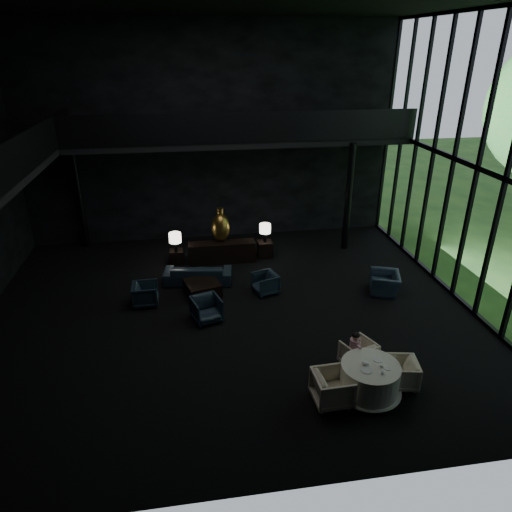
{
  "coord_description": "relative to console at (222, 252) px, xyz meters",
  "views": [
    {
      "loc": [
        -1.02,
        -11.36,
        7.04
      ],
      "look_at": [
        0.82,
        0.5,
        1.52
      ],
      "focal_mm": 32.0,
      "sensor_mm": 36.0,
      "label": 1
    }
  ],
  "objects": [
    {
      "name": "floor",
      "position": [
        -0.05,
        -3.47,
        -0.37
      ],
      "size": [
        14.0,
        12.0,
        0.02
      ],
      "primitive_type": "cube",
      "color": "black",
      "rests_on": "ground"
    },
    {
      "name": "wall_back",
      "position": [
        -0.05,
        2.53,
        3.63
      ],
      "size": [
        14.0,
        0.04,
        8.0
      ],
      "primitive_type": "cube",
      "color": "black",
      "rests_on": "ground"
    },
    {
      "name": "wall_front",
      "position": [
        -0.05,
        -9.47,
        3.63
      ],
      "size": [
        14.0,
        0.04,
        8.0
      ],
      "primitive_type": "cube",
      "color": "black",
      "rests_on": "ground"
    },
    {
      "name": "curtain_wall",
      "position": [
        6.9,
        -3.47,
        3.63
      ],
      "size": [
        0.2,
        12.0,
        8.0
      ],
      "primitive_type": null,
      "color": "black",
      "rests_on": "ground"
    },
    {
      "name": "mezzanine_back",
      "position": [
        0.95,
        1.53,
        3.63
      ],
      "size": [
        12.0,
        2.0,
        0.25
      ],
      "primitive_type": "cube",
      "color": "black",
      "rests_on": "wall_back"
    },
    {
      "name": "railing_left",
      "position": [
        -5.05,
        -3.47,
        4.23
      ],
      "size": [
        0.06,
        12.0,
        1.0
      ],
      "primitive_type": "cube",
      "color": "black",
      "rests_on": "mezzanine_left"
    },
    {
      "name": "railing_back",
      "position": [
        0.95,
        0.53,
        4.23
      ],
      "size": [
        12.0,
        0.06,
        1.0
      ],
      "primitive_type": "cube",
      "color": "black",
      "rests_on": "mezzanine_back"
    },
    {
      "name": "column_nw",
      "position": [
        -5.05,
        2.23,
        1.63
      ],
      "size": [
        0.24,
        0.24,
        4.0
      ],
      "primitive_type": "cylinder",
      "color": "black",
      "rests_on": "floor"
    },
    {
      "name": "column_ne",
      "position": [
        4.75,
        0.53,
        1.63
      ],
      "size": [
        0.24,
        0.24,
        4.0
      ],
      "primitive_type": "cylinder",
      "color": "black",
      "rests_on": "floor"
    },
    {
      "name": "console",
      "position": [
        0.0,
        0.0,
        0.0
      ],
      "size": [
        2.35,
        0.53,
        0.75
      ],
      "primitive_type": "cube",
      "color": "black",
      "rests_on": "floor"
    },
    {
      "name": "bronze_urn",
      "position": [
        -0.0,
        0.17,
        0.89
      ],
      "size": [
        0.65,
        0.65,
        1.22
      ],
      "color": "olive",
      "rests_on": "console"
    },
    {
      "name": "side_table_left",
      "position": [
        -1.6,
        0.13,
        -0.12
      ],
      "size": [
        0.46,
        0.46,
        0.5
      ],
      "primitive_type": "cube",
      "color": "black",
      "rests_on": "floor"
    },
    {
      "name": "table_lamp_left",
      "position": [
        -1.6,
        -0.0,
        0.63
      ],
      "size": [
        0.42,
        0.42,
        0.7
      ],
      "color": "black",
      "rests_on": "side_table_left"
    },
    {
      "name": "side_table_right",
      "position": [
        1.6,
        0.24,
        -0.09
      ],
      "size": [
        0.52,
        0.52,
        0.58
      ],
      "primitive_type": "cube",
      "color": "black",
      "rests_on": "floor"
    },
    {
      "name": "table_lamp_right",
      "position": [
        1.6,
        0.24,
        0.69
      ],
      "size": [
        0.41,
        0.41,
        0.68
      ],
      "color": "black",
      "rests_on": "side_table_right"
    },
    {
      "name": "sofa",
      "position": [
        -0.91,
        -1.45,
        0.07
      ],
      "size": [
        2.32,
        0.95,
        0.88
      ],
      "primitive_type": "imported",
      "rotation": [
        0.0,
        0.0,
        3.01
      ],
      "color": "black",
      "rests_on": "floor"
    },
    {
      "name": "lounge_armchair_west",
      "position": [
        -2.51,
        -2.61,
        -0.01
      ],
      "size": [
        0.67,
        0.71,
        0.72
      ],
      "primitive_type": "imported",
      "rotation": [
        0.0,
        0.0,
        1.59
      ],
      "color": "#172A3D",
      "rests_on": "floor"
    },
    {
      "name": "lounge_armchair_east",
      "position": [
        1.14,
        -2.46,
        -0.04
      ],
      "size": [
        0.77,
        0.8,
        0.67
      ],
      "primitive_type": "imported",
      "rotation": [
        0.0,
        0.0,
        -1.28
      ],
      "color": "black",
      "rests_on": "floor"
    },
    {
      "name": "lounge_armchair_south",
      "position": [
        -0.76,
        -3.78,
        0.02
      ],
      "size": [
        0.94,
        0.9,
        0.78
      ],
      "primitive_type": "imported",
      "rotation": [
        0.0,
        0.0,
        0.3
      ],
      "color": "#1A2835",
      "rests_on": "floor"
    },
    {
      "name": "window_armchair",
      "position": [
        4.84,
        -3.0,
        0.02
      ],
      "size": [
        0.85,
        1.04,
        0.79
      ],
      "primitive_type": "imported",
      "rotation": [
        0.0,
        0.0,
        -1.9
      ],
      "color": "#203141",
      "rests_on": "floor"
    },
    {
      "name": "coffee_table",
      "position": [
        -0.81,
        -2.29,
        -0.16
      ],
      "size": [
        1.2,
        1.2,
        0.44
      ],
      "primitive_type": "cube",
      "rotation": [
        0.0,
        0.0,
        0.26
      ],
      "color": "black",
      "rests_on": "floor"
    },
    {
      "name": "dining_table",
      "position": [
        2.62,
        -7.32,
        -0.05
      ],
      "size": [
        1.46,
        1.46,
        0.75
      ],
      "color": "white",
      "rests_on": "floor"
    },
    {
      "name": "dining_chair_north",
      "position": [
        2.73,
        -6.34,
        -0.03
      ],
      "size": [
        0.85,
        0.83,
        0.68
      ],
      "primitive_type": "imported",
      "rotation": [
        0.0,
        0.0,
        3.55
      ],
      "color": "#CAB48F",
      "rests_on": "floor"
    },
    {
      "name": "dining_chair_east",
      "position": [
        3.42,
        -7.17,
        -0.03
      ],
      "size": [
        0.73,
        0.77,
        0.68
      ],
      "primitive_type": "imported",
      "rotation": [
        0.0,
        0.0,
        -1.76
      ],
      "color": "beige",
      "rests_on": "floor"
    },
    {
      "name": "dining_chair_west",
      "position": [
        1.73,
        -7.46,
        0.05
      ],
      "size": [
        0.81,
        0.86,
        0.85
      ],
      "primitive_type": "imported",
      "rotation": [
        0.0,
        0.0,
        1.61
      ],
      "color": "#C3B39B",
      "rests_on": "floor"
    },
    {
      "name": "child",
      "position": [
        2.59,
        -6.43,
        0.35
      ],
      "size": [
        0.25,
        0.25,
        0.55
      ],
      "rotation": [
        0.0,
        0.0,
        3.14
      ],
      "color": "#D9A2AE",
      "rests_on": "dining_chair_north"
    },
    {
      "name": "plate_a",
      "position": [
        2.46,
        -7.46,
        0.38
      ],
      "size": [
        0.26,
        0.26,
        0.02
      ],
      "primitive_type": "cylinder",
      "rotation": [
        0.0,
        0.0,
        -0.0
      ],
      "color": "white",
      "rests_on": "dining_table"
    },
    {
      "name": "plate_b",
      "position": [
        2.84,
        -7.17,
        0.38
      ],
      "size": [
        0.25,
        0.25,
        0.01
      ],
      "primitive_type": "cylinder",
      "rotation": [
        0.0,
        0.0,
        0.38
      ],
      "color": "white",
      "rests_on": "dining_table"
    },
    {
      "name": "saucer",
      "position": [
        2.93,
        -7.48,
        0.38
      ],
      "size": [
        0.18,
        0.18,
        0.01
      ],
      "primitive_type": "cylinder",
      "rotation": [
        0.0,
        0.0,
        -0.43
      ],
      "color": "white",
      "rests_on": "dining_table"
    },
    {
      "name": "coffee_cup",
      "position": [
        2.83,
        -7.4,
        0.42
      ],
      "size": [
        0.09,
        0.09,
        0.06
      ],
      "primitive_type": "cylinder",
      "rotation": [
        0.0,
        0.0,
        -0.29
      ],
      "color": "white",
      "rests_on": "saucer"
    },
    {
      "name": "cereal_bowl",
      "position": [
        2.51,
        -7.27,
        0.41
      ],
      "size": [
        0.15,
        0.15,
        0.07
      ],
      "primitive_type": "ellipsoid",
      "color": "white",
      "rests_on": "dining_table"
    },
    {
      "name": "cream_pot",
      "position": [
        2.74,
        -7.64,
        0.41
      ],
      "size": [
        0.07,
        0.07,
        0.07
      ],
      "primitive_type": "cylinder",
      "rotation": [
        0.0,
        0.0,
        0.03
      ],
      "color": "#99999E",
      "rests_on": "dining_table"
    }
  ]
}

